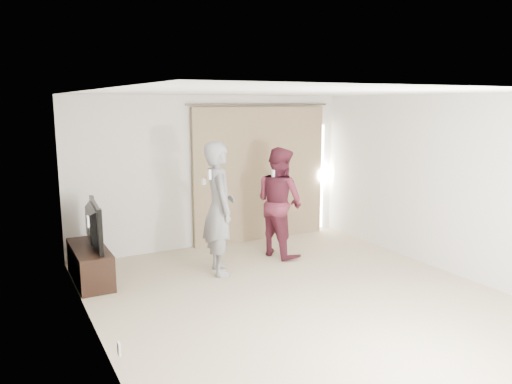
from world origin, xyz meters
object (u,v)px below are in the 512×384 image
tv (88,225)px  person_woman (280,202)px  tv_console (90,264)px  person_man (219,208)px

tv → person_woman: bearing=-89.6°
tv_console → person_woman: 3.04m
tv_console → person_man: 1.97m
tv → person_man: person_man is taller
tv → person_man: bearing=-102.6°
person_man → person_woman: bearing=15.0°
tv_console → person_man: bearing=-17.0°
tv → person_woman: (2.96, -0.21, 0.08)m
person_woman → person_man: bearing=-165.0°
tv → person_woman: size_ratio=0.62×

